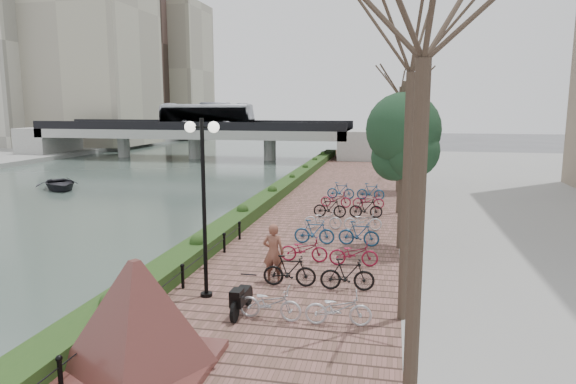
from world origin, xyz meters
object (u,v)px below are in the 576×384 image
(motorcycle, at_px, (242,297))
(boat, at_px, (60,184))
(lamppost, at_px, (203,171))
(pedestrian, at_px, (273,253))
(granite_monument, at_px, (137,316))

(motorcycle, bearing_deg, boat, 135.89)
(lamppost, bearing_deg, motorcycle, -35.90)
(lamppost, bearing_deg, boat, 133.93)
(motorcycle, distance_m, boat, 28.50)
(pedestrian, bearing_deg, boat, -39.91)
(motorcycle, bearing_deg, pedestrian, 86.08)
(lamppost, xyz_separation_m, pedestrian, (1.65, 1.70, -2.80))
(granite_monument, distance_m, lamppost, 5.10)
(granite_monument, xyz_separation_m, lamppost, (-0.17, 4.44, 2.50))
(lamppost, height_order, motorcycle, lamppost)
(granite_monument, height_order, lamppost, lamppost)
(motorcycle, relative_size, pedestrian, 0.78)
(lamppost, xyz_separation_m, boat, (-18.59, 19.29, -3.79))
(pedestrian, bearing_deg, granite_monument, 77.54)
(pedestrian, height_order, boat, pedestrian)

